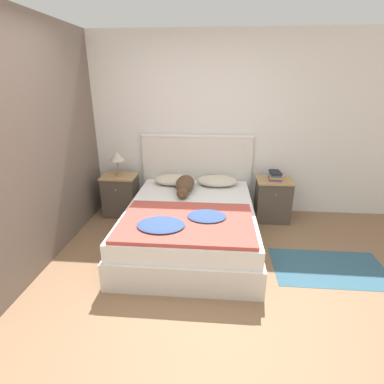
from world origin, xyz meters
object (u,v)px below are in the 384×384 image
at_px(bed, 191,225).
at_px(nightstand_right, 273,200).
at_px(dog, 185,185).
at_px(table_lamp, 117,157).
at_px(pillow_left, 174,180).
at_px(nightstand_left, 121,195).
at_px(book_stack, 275,176).
at_px(pillow_right, 217,181).

relative_size(bed, nightstand_right, 3.33).
xyz_separation_m(dog, table_lamp, (-0.99, 0.25, 0.30)).
bearing_deg(pillow_left, dog, -56.32).
distance_m(nightstand_right, table_lamp, 2.29).
distance_m(nightstand_right, pillow_left, 1.44).
bearing_deg(bed, nightstand_left, 145.55).
height_order(nightstand_left, dog, dog).
height_order(bed, pillow_left, pillow_left).
height_order(bed, nightstand_left, nightstand_left).
height_order(nightstand_right, pillow_left, pillow_left).
height_order(pillow_left, book_stack, book_stack).
distance_m(nightstand_right, pillow_right, 0.84).
relative_size(nightstand_left, table_lamp, 1.73).
bearing_deg(nightstand_right, dog, -167.66).
bearing_deg(table_lamp, bed, -33.92).
distance_m(dog, book_stack, 1.27).
xyz_separation_m(nightstand_right, table_lamp, (-2.22, -0.02, 0.58)).
bearing_deg(dog, nightstand_right, 12.34).
xyz_separation_m(pillow_right, dog, (-0.43, -0.28, 0.02)).
height_order(bed, book_stack, book_stack).
bearing_deg(dog, bed, -76.11).
distance_m(nightstand_right, book_stack, 0.36).
bearing_deg(pillow_left, book_stack, -0.21).
bearing_deg(nightstand_left, pillow_left, 0.85).
bearing_deg(book_stack, pillow_right, 179.62).
xyz_separation_m(bed, pillow_right, (0.31, 0.77, 0.32)).
height_order(nightstand_left, table_lamp, table_lamp).
xyz_separation_m(pillow_left, dog, (0.19, -0.28, 0.02)).
bearing_deg(nightstand_left, book_stack, 0.17).
bearing_deg(dog, book_stack, 12.62).
bearing_deg(bed, pillow_left, 111.79).
relative_size(pillow_left, dog, 0.76).
bearing_deg(table_lamp, book_stack, 0.56).
bearing_deg(bed, table_lamp, 146.08).
bearing_deg(bed, dog, 103.89).
height_order(bed, nightstand_right, nightstand_right).
xyz_separation_m(book_stack, table_lamp, (-2.22, -0.02, 0.22)).
xyz_separation_m(dog, book_stack, (1.23, 0.28, 0.08)).
relative_size(nightstand_left, nightstand_right, 1.00).
distance_m(dog, table_lamp, 1.06).
height_order(pillow_left, table_lamp, table_lamp).
bearing_deg(book_stack, table_lamp, -179.44).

